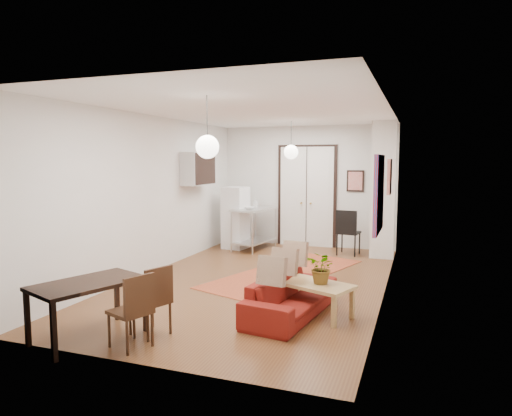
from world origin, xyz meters
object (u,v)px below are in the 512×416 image
(sofa, at_px, (291,296))
(fridge, at_px, (236,218))
(kitchen_counter, at_px, (254,222))
(black_side_chair, at_px, (349,228))
(coffee_table, at_px, (315,287))
(dining_chair_near, at_px, (154,293))
(dining_chair_far, at_px, (134,302))
(dining_table, at_px, (88,288))

(sofa, distance_m, fridge, 4.82)
(kitchen_counter, bearing_deg, black_side_chair, 12.93)
(coffee_table, xyz_separation_m, dining_chair_near, (-1.70, -1.25, 0.10))
(sofa, distance_m, black_side_chair, 4.37)
(coffee_table, xyz_separation_m, fridge, (-2.79, 4.00, 0.34))
(sofa, xyz_separation_m, black_side_chair, (0.13, 4.36, 0.33))
(dining_chair_far, distance_m, black_side_chair, 6.10)
(dining_chair_far, bearing_deg, fridge, -148.82)
(fridge, xyz_separation_m, dining_table, (0.49, -5.68, -0.12))
(black_side_chair, bearing_deg, kitchen_counter, 11.78)
(sofa, bearing_deg, dining_table, 136.28)
(coffee_table, bearing_deg, black_side_chair, 92.20)
(kitchen_counter, xyz_separation_m, dining_table, (0.05, -5.75, -0.03))
(dining_table, relative_size, black_side_chair, 1.39)
(black_side_chair, bearing_deg, sofa, 95.12)
(coffee_table, bearing_deg, dining_table, -143.84)
(dining_chair_far, bearing_deg, kitchen_counter, -153.25)
(kitchen_counter, distance_m, fridge, 0.45)
(dining_table, relative_size, dining_chair_far, 1.65)
(coffee_table, distance_m, kitchen_counter, 4.71)
(coffee_table, height_order, fridge, fridge)
(fridge, xyz_separation_m, dining_chair_near, (1.09, -5.25, -0.24))
(coffee_table, relative_size, dining_chair_near, 1.35)
(dining_chair_near, bearing_deg, fridge, -148.02)
(fridge, relative_size, dining_chair_far, 1.73)
(sofa, height_order, fridge, fridge)
(dining_table, distance_m, black_side_chair, 6.32)
(dining_table, distance_m, dining_chair_near, 0.75)
(coffee_table, distance_m, dining_chair_near, 2.12)
(sofa, relative_size, fridge, 1.23)
(sofa, bearing_deg, black_side_chair, 6.28)
(dining_chair_near, bearing_deg, dining_table, -33.95)
(fridge, distance_m, dining_chair_far, 5.75)
(kitchen_counter, distance_m, dining_chair_far, 5.75)
(sofa, xyz_separation_m, dining_chair_far, (-1.41, -1.55, 0.22))
(kitchen_counter, height_order, black_side_chair, black_side_chair)
(kitchen_counter, bearing_deg, dining_chair_far, -75.53)
(sofa, xyz_separation_m, kitchen_counter, (-2.06, 4.17, 0.37))
(coffee_table, relative_size, dining_chair_far, 1.35)
(kitchen_counter, height_order, dining_chair_near, kitchen_counter)
(dining_table, bearing_deg, dining_chair_near, 35.76)
(kitchen_counter, distance_m, dining_table, 5.75)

